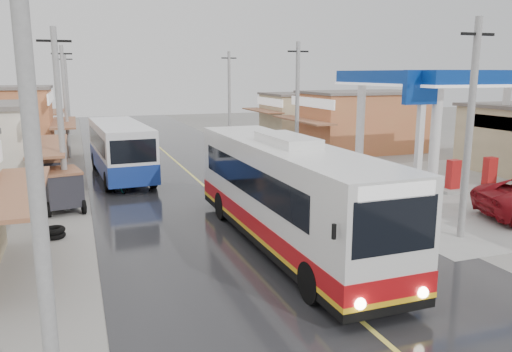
# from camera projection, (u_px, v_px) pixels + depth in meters

# --- Properties ---
(ground) EXTENTS (120.00, 120.00, 0.00)m
(ground) POSITION_uv_depth(u_px,v_px,m) (290.00, 260.00, 16.49)
(ground) COLOR slate
(ground) RESTS_ON ground
(road) EXTENTS (12.00, 90.00, 0.02)m
(road) POSITION_uv_depth(u_px,v_px,m) (191.00, 175.00, 30.31)
(road) COLOR black
(road) RESTS_ON ground
(centre_line) EXTENTS (0.15, 90.00, 0.01)m
(centre_line) POSITION_uv_depth(u_px,v_px,m) (191.00, 175.00, 30.31)
(centre_line) COLOR #D8CC4C
(centre_line) RESTS_ON road
(shopfronts_right) EXTENTS (11.00, 44.00, 4.80)m
(shopfronts_right) POSITION_uv_depth(u_px,v_px,m) (427.00, 168.00, 32.52)
(shopfronts_right) COLOR #B7B0A0
(shopfronts_right) RESTS_ON ground
(utility_poles_left) EXTENTS (1.60, 50.00, 8.00)m
(utility_poles_left) POSITION_uv_depth(u_px,v_px,m) (69.00, 180.00, 28.91)
(utility_poles_left) COLOR gray
(utility_poles_left) RESTS_ON ground
(utility_poles_right) EXTENTS (1.60, 36.00, 8.00)m
(utility_poles_right) POSITION_uv_depth(u_px,v_px,m) (296.00, 168.00, 32.63)
(utility_poles_right) COLOR gray
(utility_poles_right) RESTS_ON ground
(coach_bus) EXTENTS (2.99, 12.76, 3.97)m
(coach_bus) POSITION_uv_depth(u_px,v_px,m) (285.00, 194.00, 17.54)
(coach_bus) COLOR silver
(coach_bus) RESTS_ON road
(second_bus) EXTENTS (3.13, 9.79, 3.21)m
(second_bus) POSITION_uv_depth(u_px,v_px,m) (120.00, 149.00, 29.13)
(second_bus) COLOR silver
(second_bus) RESTS_ON road
(cyclist) EXTENTS (1.37, 2.17, 2.21)m
(cyclist) POSITION_uv_depth(u_px,v_px,m) (118.00, 178.00, 25.82)
(cyclist) COLOR black
(cyclist) RESTS_ON ground
(tricycle_near) EXTENTS (2.02, 2.50, 1.88)m
(tricycle_near) POSITION_uv_depth(u_px,v_px,m) (62.00, 187.00, 22.22)
(tricycle_near) COLOR #26262D
(tricycle_near) RESTS_ON ground
(tricycle_far) EXTENTS (1.48, 2.08, 1.58)m
(tricycle_far) POSITION_uv_depth(u_px,v_px,m) (55.00, 171.00, 26.90)
(tricycle_far) COLOR #26262D
(tricycle_far) RESTS_ON ground
(tyre_stack) EXTENTS (0.82, 0.82, 0.42)m
(tyre_stack) POSITION_uv_depth(u_px,v_px,m) (54.00, 233.00, 18.69)
(tyre_stack) COLOR black
(tyre_stack) RESTS_ON ground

